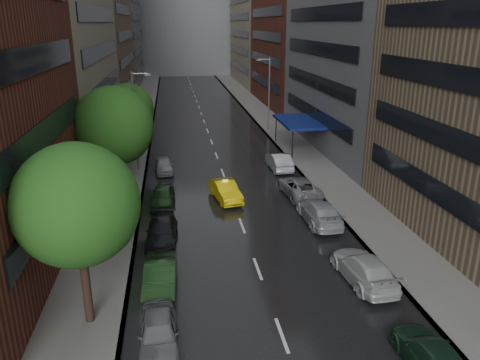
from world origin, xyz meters
name	(u,v)px	position (x,y,z in m)	size (l,w,h in m)	color
road	(205,124)	(0.00, 50.00, 0.01)	(14.00, 140.00, 0.01)	black
sidewalk_left	(138,126)	(-9.00, 50.00, 0.07)	(4.00, 140.00, 0.15)	gray
sidewalk_right	(270,122)	(9.00, 50.00, 0.07)	(4.00, 140.00, 0.15)	gray
buildings_left	(90,2)	(-15.00, 58.79, 15.99)	(8.00, 108.00, 38.00)	maroon
buildings_right	(303,9)	(15.00, 56.70, 15.03)	(8.05, 109.10, 36.00)	#937A5B
building_far	(184,11)	(0.00, 118.00, 16.00)	(40.00, 14.00, 32.00)	slate
tree_near	(77,205)	(-8.60, 6.18, 5.89)	(5.40, 5.40, 8.61)	#382619
tree_mid	(114,126)	(-8.60, 20.89, 6.21)	(5.69, 5.69, 9.07)	#382619
tree_far	(128,109)	(-8.60, 32.97, 5.32)	(4.88, 4.88, 7.78)	#382619
taxi	(225,191)	(-0.55, 21.09, 0.75)	(1.58, 4.54, 1.50)	yellow
parked_cars_left	(162,228)	(-5.40, 14.82, 0.71)	(2.17, 29.21, 1.52)	slate
parked_cars_right	(322,216)	(5.40, 15.19, 0.75)	(2.88, 32.22, 1.60)	#193926
street_lamp_left	(136,119)	(-7.72, 30.00, 4.89)	(1.74, 0.22, 9.00)	gray
street_lamp_right	(268,92)	(7.72, 45.00, 4.89)	(1.74, 0.22, 9.00)	gray
awning	(298,122)	(8.98, 35.00, 3.13)	(4.00, 8.00, 3.12)	navy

